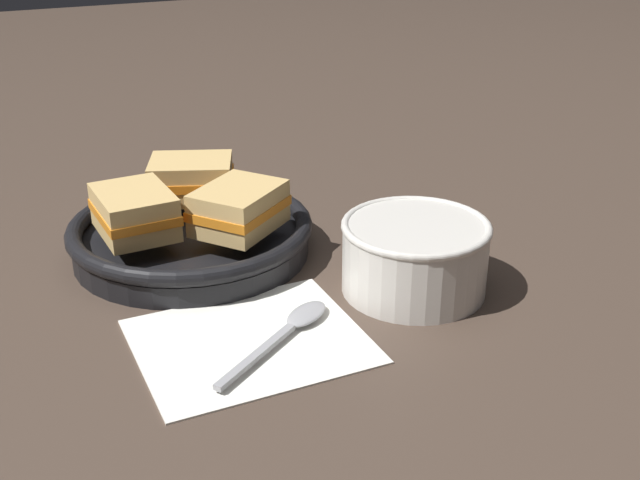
{
  "coord_description": "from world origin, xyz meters",
  "views": [
    {
      "loc": [
        -0.3,
        -0.64,
        0.39
      ],
      "look_at": [
        0.02,
        0.04,
        0.04
      ],
      "focal_mm": 45.0,
      "sensor_mm": 36.0,
      "label": 1
    }
  ],
  "objects_px": {
    "sandwich_near_right": "(239,208)",
    "soup_bowl": "(415,252)",
    "spoon": "(294,325)",
    "sandwich_near_left": "(135,212)",
    "skillet": "(191,236)",
    "sandwich_far_left": "(191,179)"
  },
  "relations": [
    {
      "from": "soup_bowl",
      "to": "spoon",
      "type": "distance_m",
      "value": 0.15
    },
    {
      "from": "skillet",
      "to": "sandwich_near_left",
      "type": "relative_size",
      "value": 2.71
    },
    {
      "from": "skillet",
      "to": "sandwich_far_left",
      "type": "xyz_separation_m",
      "value": [
        0.02,
        0.06,
        0.04
      ]
    },
    {
      "from": "sandwich_near_left",
      "to": "sandwich_far_left",
      "type": "distance_m",
      "value": 0.11
    },
    {
      "from": "spoon",
      "to": "skillet",
      "type": "relative_size",
      "value": 0.55
    },
    {
      "from": "sandwich_near_right",
      "to": "spoon",
      "type": "bearing_deg",
      "value": -91.75
    },
    {
      "from": "sandwich_near_left",
      "to": "sandwich_near_right",
      "type": "distance_m",
      "value": 0.11
    },
    {
      "from": "soup_bowl",
      "to": "spoon",
      "type": "xyz_separation_m",
      "value": [
        -0.14,
        -0.02,
        -0.03
      ]
    },
    {
      "from": "soup_bowl",
      "to": "skillet",
      "type": "bearing_deg",
      "value": 135.37
    },
    {
      "from": "skillet",
      "to": "soup_bowl",
      "type": "bearing_deg",
      "value": -44.63
    },
    {
      "from": "spoon",
      "to": "sandwich_near_left",
      "type": "distance_m",
      "value": 0.22
    },
    {
      "from": "spoon",
      "to": "soup_bowl",
      "type": "bearing_deg",
      "value": -24.64
    },
    {
      "from": "sandwich_near_right",
      "to": "soup_bowl",
      "type": "bearing_deg",
      "value": -43.04
    },
    {
      "from": "skillet",
      "to": "sandwich_near_right",
      "type": "height_order",
      "value": "sandwich_near_right"
    },
    {
      "from": "spoon",
      "to": "sandwich_near_left",
      "type": "relative_size",
      "value": 1.49
    },
    {
      "from": "sandwich_far_left",
      "to": "soup_bowl",
      "type": "bearing_deg",
      "value": -56.13
    },
    {
      "from": "spoon",
      "to": "skillet",
      "type": "height_order",
      "value": "skillet"
    },
    {
      "from": "soup_bowl",
      "to": "sandwich_near_left",
      "type": "relative_size",
      "value": 1.51
    },
    {
      "from": "skillet",
      "to": "sandwich_far_left",
      "type": "distance_m",
      "value": 0.08
    },
    {
      "from": "sandwich_far_left",
      "to": "skillet",
      "type": "bearing_deg",
      "value": -109.47
    },
    {
      "from": "sandwich_near_left",
      "to": "sandwich_far_left",
      "type": "height_order",
      "value": "same"
    },
    {
      "from": "spoon",
      "to": "sandwich_near_right",
      "type": "bearing_deg",
      "value": 53.69
    }
  ]
}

